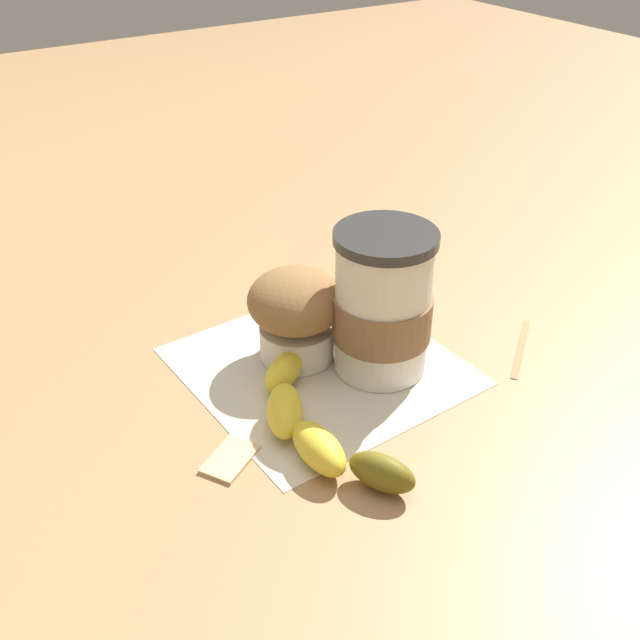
% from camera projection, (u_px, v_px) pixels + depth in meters
% --- Properties ---
extents(ground_plane, '(3.00, 3.00, 0.00)m').
position_uv_depth(ground_plane, '(320.00, 366.00, 0.75)').
color(ground_plane, '#A87C51').
extents(paper_napkin, '(0.26, 0.26, 0.00)m').
position_uv_depth(paper_napkin, '(320.00, 366.00, 0.75)').
color(paper_napkin, beige).
rests_on(paper_napkin, ground_plane).
extents(coffee_cup, '(0.10, 0.10, 0.15)m').
position_uv_depth(coffee_cup, '(383.00, 305.00, 0.71)').
color(coffee_cup, silver).
rests_on(coffee_cup, paper_napkin).
extents(muffin, '(0.10, 0.10, 0.10)m').
position_uv_depth(muffin, '(296.00, 311.00, 0.73)').
color(muffin, white).
rests_on(muffin, paper_napkin).
extents(banana, '(0.09, 0.22, 0.03)m').
position_uv_depth(banana, '(312.00, 424.00, 0.65)').
color(banana, yellow).
rests_on(banana, paper_napkin).
extents(sugar_packet, '(0.06, 0.05, 0.01)m').
position_uv_depth(sugar_packet, '(230.00, 457.00, 0.63)').
color(sugar_packet, '#E0B27F').
rests_on(sugar_packet, ground_plane).
extents(wooden_stirrer, '(0.09, 0.07, 0.00)m').
position_uv_depth(wooden_stirrer, '(521.00, 348.00, 0.77)').
color(wooden_stirrer, '#9E7547').
rests_on(wooden_stirrer, ground_plane).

